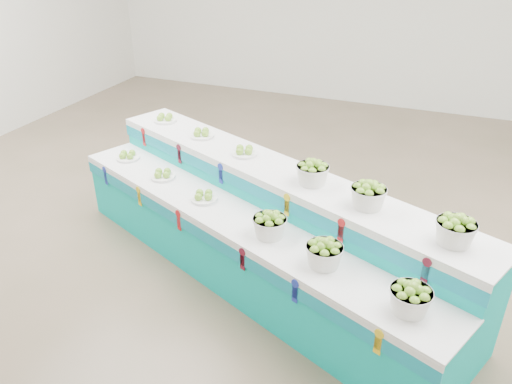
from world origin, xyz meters
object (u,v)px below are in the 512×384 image
display_stand (256,225)px  plate_upper_mid (201,133)px  basket_upper_right (456,230)px  basket_lower_left (270,225)px

display_stand → plate_upper_mid: bearing=166.3°
plate_upper_mid → basket_upper_right: 2.83m
display_stand → basket_upper_right: bearing=8.7°
display_stand → basket_lower_left: size_ratio=14.95×
plate_upper_mid → basket_upper_right: (2.60, -1.12, 0.06)m
display_stand → basket_lower_left: (0.29, -0.41, 0.32)m
display_stand → plate_upper_mid: (-0.90, 0.68, 0.56)m
display_stand → basket_upper_right: 1.86m
basket_lower_left → plate_upper_mid: 1.63m
display_stand → basket_lower_left: bearing=-31.8°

